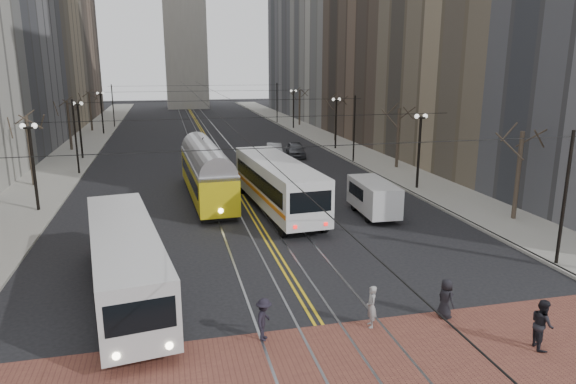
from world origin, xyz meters
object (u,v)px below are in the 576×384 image
streetcar (207,177)px  pedestrian_a (446,298)px  cargo_van (373,199)px  pedestrian_b (371,307)px  sedan_silver (274,151)px  rear_bus (277,186)px  pedestrian_d (264,319)px  pedestrian_c (542,324)px  sedan_grey (295,149)px  transit_bus (125,263)px

streetcar → pedestrian_a: 21.82m
cargo_van → pedestrian_b: cargo_van is taller
sedan_silver → pedestrian_b: bearing=-87.9°
rear_bus → pedestrian_d: size_ratio=8.27×
streetcar → pedestrian_d: 20.53m
sedan_silver → pedestrian_c: pedestrian_c is taller
sedan_silver → pedestrian_b: (-3.93, -36.04, 0.08)m
pedestrian_b → pedestrian_c: pedestrian_c is taller
pedestrian_c → pedestrian_a: bearing=51.3°
pedestrian_b → pedestrian_c: (5.10, -2.72, 0.09)m
rear_bus → sedan_grey: size_ratio=2.83×
pedestrian_d → pedestrian_a: bearing=-63.5°
sedan_silver → rear_bus: bearing=-93.0°
cargo_van → sedan_grey: (0.52, 22.43, -0.35)m
cargo_van → sedan_grey: bearing=90.9°
streetcar → pedestrian_c: bearing=-70.3°
streetcar → pedestrian_c: 25.10m
rear_bus → sedan_silver: bearing=74.6°
transit_bus → rear_bus: size_ratio=0.93×
pedestrian_b → cargo_van: bearing=167.3°
sedan_grey → pedestrian_c: size_ratio=2.56×
sedan_grey → sedan_silver: (-2.29, 0.08, -0.05)m
pedestrian_b → pedestrian_a: bearing=100.2°
cargo_van → pedestrian_c: bearing=-89.8°
streetcar → rear_bus: (4.30, -4.39, 0.10)m
sedan_grey → pedestrian_b: 36.50m
pedestrian_a → pedestrian_b: (-3.05, 0.00, 0.01)m
transit_bus → pedestrian_b: 10.16m
pedestrian_d → pedestrian_c: bearing=-80.1°
rear_bus → cargo_van: bearing=-28.4°
transit_bus → pedestrian_d: (4.93, -4.72, -0.71)m
pedestrian_b → pedestrian_d: size_ratio=1.03×
rear_bus → sedan_silver: 20.33m
sedan_silver → pedestrian_c: bearing=-80.0°
transit_bus → streetcar: streetcar is taller
streetcar → pedestrian_c: streetcar is taller
transit_bus → sedan_silver: transit_bus is taller
transit_bus → pedestrian_d: size_ratio=7.73×
pedestrian_b → sedan_silver: bearing=-176.1°
transit_bus → streetcar: (4.63, 15.79, 0.08)m
cargo_van → pedestrian_d: 16.68m
transit_bus → rear_bus: (8.93, 11.40, 0.18)m
rear_bus → pedestrian_a: 16.44m
streetcar → pedestrian_d: streetcar is taller
pedestrian_a → pedestrian_b: size_ratio=0.98×
pedestrian_c → pedestrian_d: (-9.14, 2.72, -0.11)m
streetcar → pedestrian_a: bearing=-72.6°
streetcar → cargo_van: streetcar is taller
cargo_van → pedestrian_a: cargo_van is taller
transit_bus → cargo_van: 17.11m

